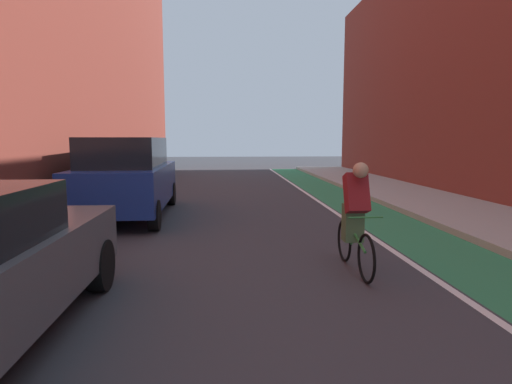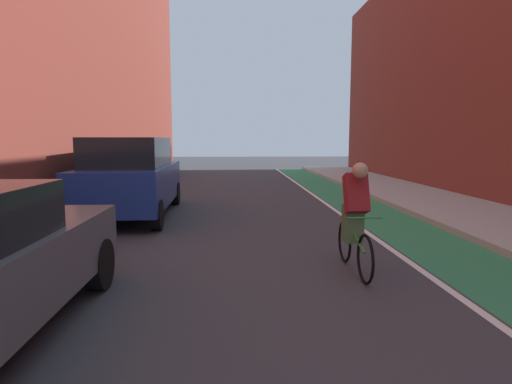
% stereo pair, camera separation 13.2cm
% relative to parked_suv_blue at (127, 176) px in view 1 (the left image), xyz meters
% --- Properties ---
extents(ground_plane, '(81.16, 81.16, 0.00)m').
position_rel_parked_suv_blue_xyz_m(ground_plane, '(3.00, -3.52, -1.02)').
color(ground_plane, '#38383D').
extents(bike_lane_paint, '(1.60, 36.89, 0.00)m').
position_rel_parked_suv_blue_xyz_m(bike_lane_paint, '(6.25, -1.52, -1.02)').
color(bike_lane_paint, '#2D8451').
rests_on(bike_lane_paint, ground).
extents(lane_divider_stripe, '(0.12, 36.89, 0.00)m').
position_rel_parked_suv_blue_xyz_m(lane_divider_stripe, '(5.35, -1.52, -1.02)').
color(lane_divider_stripe, white).
rests_on(lane_divider_stripe, ground).
extents(sidewalk_right, '(3.03, 36.89, 0.14)m').
position_rel_parked_suv_blue_xyz_m(sidewalk_right, '(8.56, -1.52, -0.95)').
color(sidewalk_right, '#A8A59E').
rests_on(sidewalk_right, ground).
extents(parked_suv_blue, '(2.09, 4.82, 1.98)m').
position_rel_parked_suv_blue_xyz_m(parked_suv_blue, '(0.00, 0.00, 0.00)').
color(parked_suv_blue, navy).
rests_on(parked_suv_blue, ground).
extents(cyclist_trailing, '(0.48, 1.73, 1.62)m').
position_rel_parked_suv_blue_xyz_m(cyclist_trailing, '(4.32, -4.77, -0.17)').
color(cyclist_trailing, black).
rests_on(cyclist_trailing, ground).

